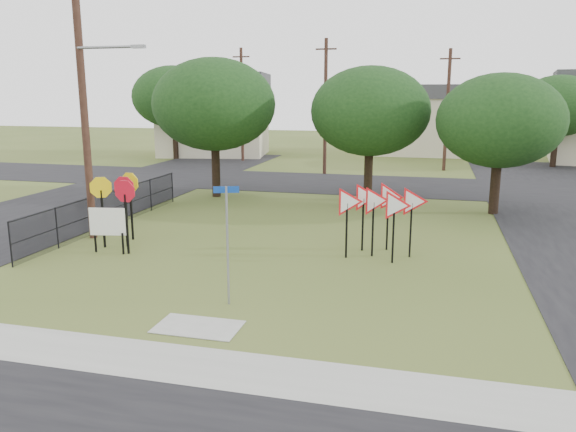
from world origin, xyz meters
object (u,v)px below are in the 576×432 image
object	(u,v)px
street_name_sign	(227,238)
yield_sign_cluster	(380,204)
stop_sign_cluster	(120,195)
info_board	(108,223)

from	to	relation	value
street_name_sign	yield_sign_cluster	bearing A→B (deg)	58.83
stop_sign_cluster	info_board	xyz separation A→B (m)	(-0.01, -0.89, -0.84)
info_board	yield_sign_cluster	bearing A→B (deg)	12.63
yield_sign_cluster	info_board	bearing A→B (deg)	-167.37
street_name_sign	yield_sign_cluster	xyz separation A→B (m)	(3.35, 5.54, 0.02)
stop_sign_cluster	info_board	distance (m)	1.23
street_name_sign	yield_sign_cluster	distance (m)	6.47
yield_sign_cluster	info_board	distance (m)	9.29
yield_sign_cluster	info_board	xyz separation A→B (m)	(-9.03, -2.02, -0.74)
stop_sign_cluster	info_board	world-z (taller)	stop_sign_cluster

